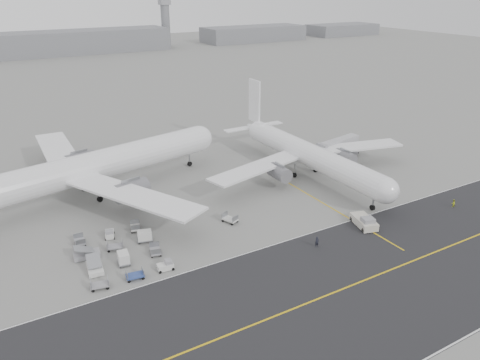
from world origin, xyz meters
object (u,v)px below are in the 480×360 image
airliner_a (90,168)px  airliner_b (307,154)px  pushback_tug (364,222)px  control_tower (166,22)px  ground_crew_b (453,203)px  ground_crew_a (317,242)px  jet_bridge (339,145)px

airliner_a → airliner_b: size_ratio=1.18×
pushback_tug → control_tower: bearing=91.8°
airliner_b → ground_crew_b: airliner_b is taller
control_tower → ground_crew_a: (-82.17, -271.55, -15.27)m
airliner_a → ground_crew_a: (27.96, -40.79, -5.46)m
jet_bridge → ground_crew_b: jet_bridge is taller
pushback_tug → ground_crew_b: size_ratio=5.00×
airliner_a → jet_bridge: airliner_a is taller
ground_crew_b → control_tower: bearing=-83.7°
ground_crew_b → jet_bridge: bearing=-71.0°
airliner_b → ground_crew_a: bearing=-124.6°
pushback_tug → ground_crew_a: size_ratio=4.14×
airliner_a → ground_crew_b: (61.87, -42.41, -5.63)m
control_tower → pushback_tug: (-69.71, -270.06, -15.31)m
airliner_b → jet_bridge: (13.83, 4.53, -1.49)m
airliner_b → ground_crew_a: size_ratio=27.55×
control_tower → airliner_b: (-63.63, -244.43, -10.88)m
jet_bridge → ground_crew_a: jet_bridge is taller
control_tower → ground_crew_a: bearing=-106.8°
airliner_b → jet_bridge: airliner_b is taller
airliner_a → pushback_tug: bearing=-146.7°
control_tower → ground_crew_a: size_ratio=15.93×
pushback_tug → ground_crew_b: bearing=8.0°
airliner_a → airliner_b: (46.50, -13.68, -1.06)m
airliner_b → ground_crew_a: airliner_b is taller
ground_crew_b → pushback_tug: bearing=8.1°
airliner_b → airliner_a: bearing=163.4°
airliner_b → pushback_tug: airliner_b is taller
airliner_a → jet_bridge: bearing=-111.2°
airliner_a → airliner_b: bearing=-118.9°
airliner_b → ground_crew_b: size_ratio=33.32×
control_tower → pushback_tug: control_tower is taller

